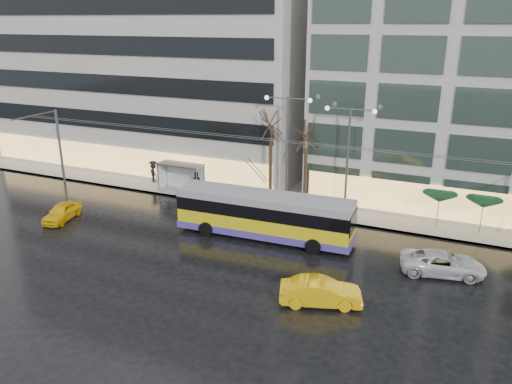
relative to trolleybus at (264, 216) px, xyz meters
The scene contains 19 objects.
ground 5.35m from the trolleybus, 122.58° to the right, with size 140.00×140.00×0.00m, color black.
sidewalk 9.85m from the trolleybus, 94.40° to the left, with size 80.00×10.00×0.15m, color gray.
kerb 5.05m from the trolleybus, 98.93° to the left, with size 80.00×0.10×0.15m, color slate.
building_left 25.67m from the trolleybus, 141.90° to the left, with size 34.00×14.00×22.00m, color #A9A7A2.
trolleybus is the anchor object (origin of this frame).
catenary 4.83m from the trolleybus, 115.64° to the left, with size 42.24×5.12×7.00m.
bus_shelter 12.84m from the trolleybus, 150.14° to the left, with size 4.20×1.60×2.51m.
street_lamp_near 7.88m from the trolleybus, 96.55° to the left, with size 3.96×0.36×9.03m.
street_lamp_far 8.79m from the trolleybus, 56.81° to the left, with size 3.96×0.36×8.53m.
tree_a 8.95m from the trolleybus, 108.53° to the left, with size 3.20×3.20×8.40m.
tree_b 8.44m from the trolleybus, 83.77° to the left, with size 3.20×3.20×7.70m.
parasol_a 13.13m from the trolleybus, 30.78° to the left, with size 2.50×2.50×2.65m.
parasol_b 15.77m from the trolleybus, 25.18° to the left, with size 2.50×2.50×2.65m.
taxi_a 16.14m from the trolleybus, 168.09° to the right, with size 1.57×3.91×1.33m, color yellow.
taxi_b 9.49m from the trolleybus, 48.09° to the right, with size 1.57×4.51×1.48m, color yellow.
sedan_silver 12.26m from the trolleybus, ahead, with size 2.33×5.06×1.41m, color silver.
pedestrian_a 11.56m from the trolleybus, 142.06° to the left, with size 1.25×1.26×2.19m.
pedestrian_b 11.23m from the trolleybus, 145.68° to the left, with size 1.06×0.91×1.90m.
pedestrian_c 16.24m from the trolleybus, 153.27° to the left, with size 1.34×1.18×2.11m.
Camera 1 is at (15.44, -26.20, 14.93)m, focal length 35.00 mm.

